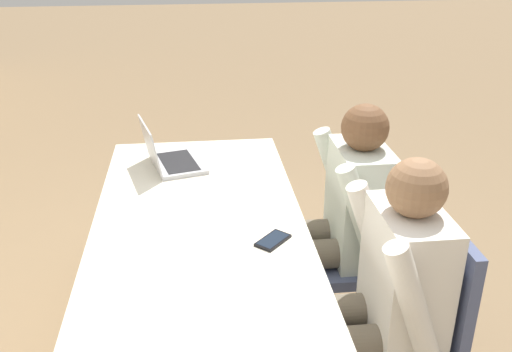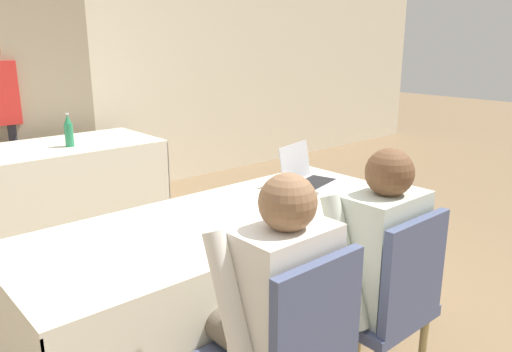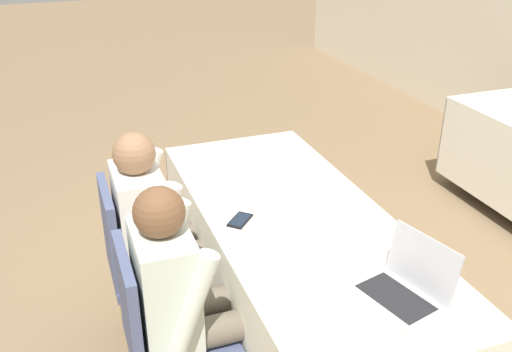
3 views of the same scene
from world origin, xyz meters
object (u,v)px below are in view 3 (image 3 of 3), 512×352
laptop (404,288)px  person_checkered_shirt (157,226)px  person_white_shirt (185,295)px  chair_near_left (139,257)px  cell_phone (240,220)px  chair_near_right (163,332)px

laptop → person_checkered_shirt: 1.25m
person_white_shirt → chair_near_left: bearing=10.1°
cell_phone → person_checkered_shirt: bearing=-170.8°
chair_near_left → person_checkered_shirt: bearing=-90.0°
chair_near_right → person_checkered_shirt: (-0.58, 0.10, 0.16)m
laptop → chair_near_right: 0.99m
cell_phone → chair_near_right: (0.34, -0.46, -0.26)m
person_white_shirt → person_checkered_shirt: bearing=0.0°
chair_near_left → person_white_shirt: 0.61m
chair_near_left → chair_near_right: (0.58, 0.00, 0.00)m
laptop → chair_near_left: 1.34m
chair_near_right → person_white_shirt: 0.19m
cell_phone → chair_near_right: bearing=-100.0°
chair_near_left → person_checkered_shirt: 0.19m
chair_near_left → chair_near_right: size_ratio=1.00×
person_checkered_shirt → cell_phone: bearing=-124.1°
chair_near_right → person_checkered_shirt: bearing=-10.1°
person_white_shirt → chair_near_right: bearing=90.0°
cell_phone → chair_near_right: chair_near_right is taller
chair_near_left → person_checkered_shirt: (0.00, 0.10, 0.16)m
chair_near_right → person_white_shirt: size_ratio=0.78×
cell_phone → chair_near_left: 0.57m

